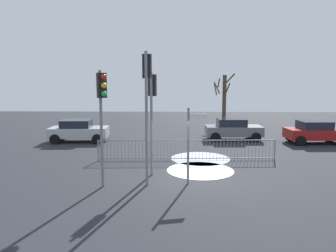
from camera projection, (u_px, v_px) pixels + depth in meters
ground_plane at (189, 178)px, 13.26m from camera, size 60.00×60.00×0.00m
traffic_light_rear_right at (102, 103)px, 11.67m from camera, size 0.43×0.51×4.40m
traffic_light_foreground_left at (147, 89)px, 12.05m from camera, size 0.35×0.57×5.10m
traffic_light_rear_left at (152, 100)px, 13.47m from camera, size 0.36×0.56×4.38m
direction_sign_post at (190, 142)px, 12.35m from camera, size 0.77×0.23×3.01m
pedestrian_guard_railing at (187, 150)px, 16.20m from camera, size 9.03×0.45×1.07m
car_silver_far at (78, 130)px, 21.37m from camera, size 3.90×2.12×1.47m
car_red_near at (316, 132)px, 20.76m from camera, size 3.87×2.06×1.47m
car_grey_mid at (233, 129)px, 22.05m from camera, size 3.82×1.96×1.47m
bare_tree_left at (224, 99)px, 27.74m from camera, size 1.75×1.73×4.71m
snow_patch_kerb at (200, 159)px, 16.68m from camera, size 3.07×3.07×0.01m
snow_patch_island at (200, 170)px, 14.45m from camera, size 3.03×3.03×0.01m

